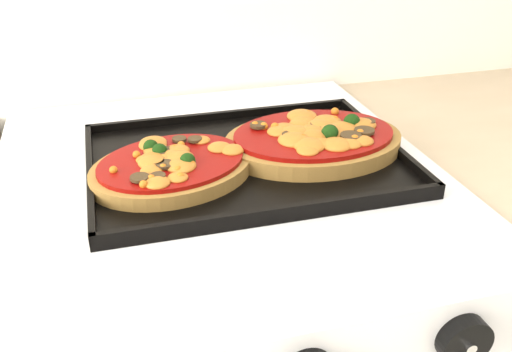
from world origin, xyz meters
name	(u,v)px	position (x,y,z in m)	size (l,w,h in m)	color
knob_right	(464,341)	(0.19, 1.37, 0.85)	(0.06, 0.06, 0.02)	black
baking_tray	(246,158)	(0.05, 1.69, 0.92)	(0.42, 0.31, 0.02)	black
pizza_left	(172,165)	(-0.05, 1.67, 0.94)	(0.21, 0.17, 0.03)	olive
pizza_right	(314,139)	(0.15, 1.69, 0.94)	(0.25, 0.18, 0.04)	olive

